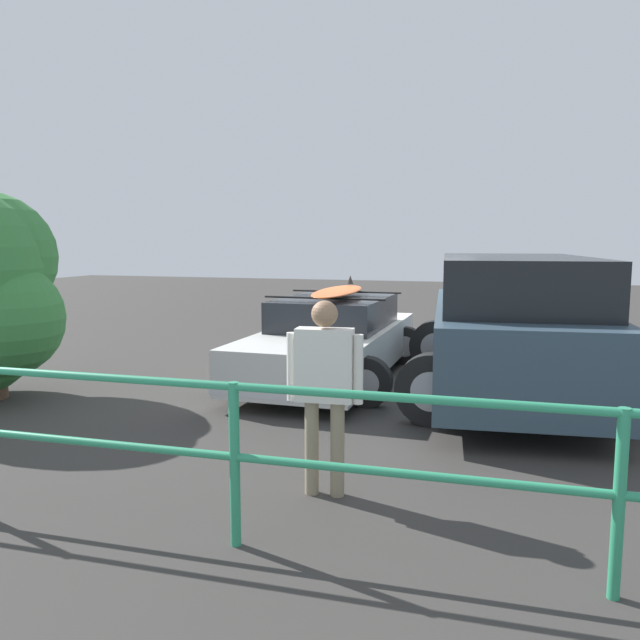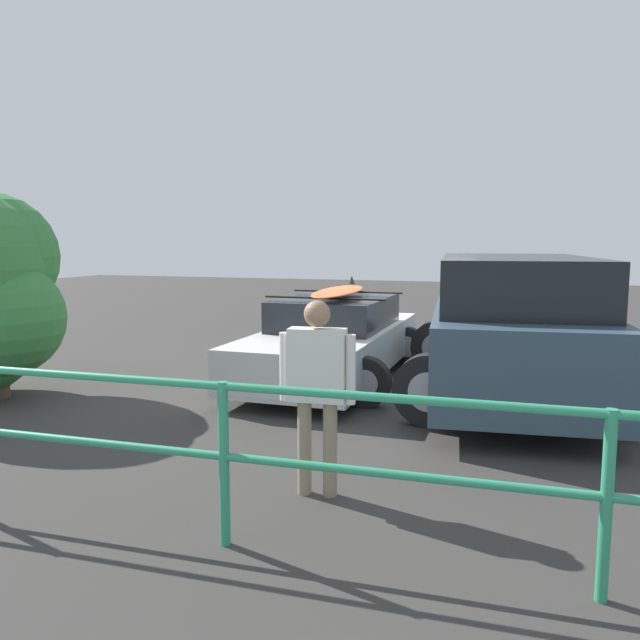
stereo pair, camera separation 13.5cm
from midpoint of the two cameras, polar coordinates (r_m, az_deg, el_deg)
The scene contains 5 objects.
ground_plane at distance 9.90m, azimuth 5.69°, elevation -4.69°, with size 44.00×44.00×0.02m, color #383533.
sedan_car at distance 9.24m, azimuth 0.75°, elevation -1.78°, with size 2.37×4.51×1.48m.
suv_car at distance 8.40m, azimuth 16.69°, elevation -0.42°, with size 3.03×5.14×1.84m.
person_bystander at distance 4.94m, azimuth -0.37°, elevation -5.49°, with size 0.61×0.22×1.57m.
railing_fence at distance 4.22m, azimuth -8.78°, elevation -10.42°, with size 9.39×0.28×1.12m.
Camera 1 is at (-1.80, 9.53, 2.03)m, focal length 35.00 mm.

